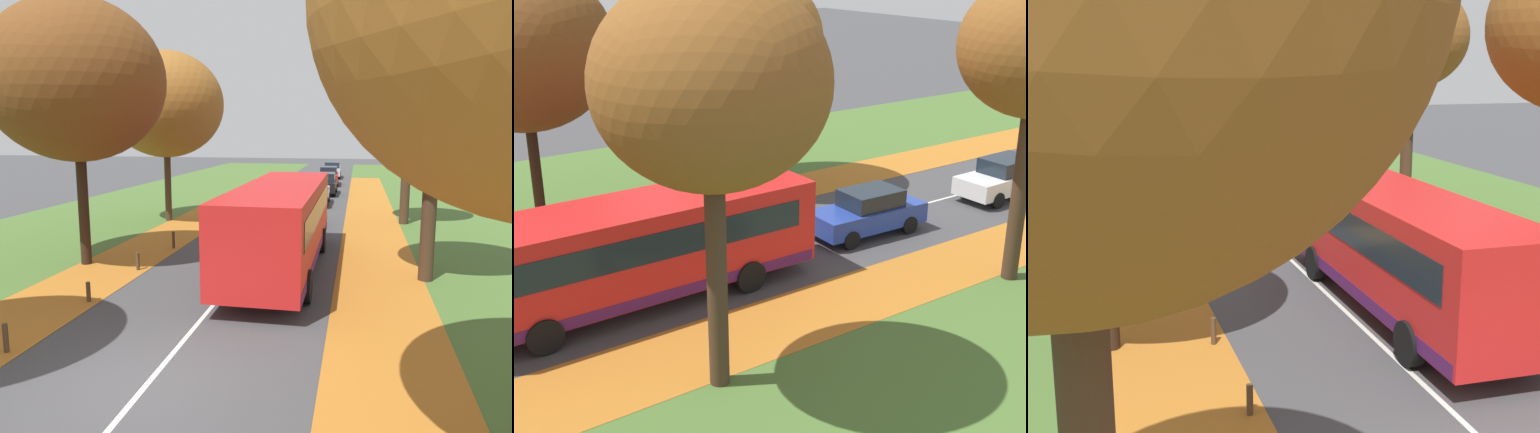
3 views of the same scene
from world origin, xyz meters
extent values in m
cube|color=#476B2D|center=(-9.20, 20.00, 0.00)|extent=(12.00, 90.00, 0.01)
cube|color=#B26B23|center=(-4.60, 14.00, 0.01)|extent=(2.80, 60.00, 0.00)
cube|color=#B26B23|center=(4.60, 14.00, 0.01)|extent=(2.80, 60.00, 0.00)
cube|color=silver|center=(0.00, 20.00, 0.00)|extent=(0.12, 80.00, 0.01)
cylinder|color=black|center=(-5.72, 7.73, 2.07)|extent=(0.37, 0.37, 4.14)
ellipsoid|color=brown|center=(-5.72, 7.73, 6.44)|extent=(6.11, 6.11, 5.50)
cylinder|color=#422D1E|center=(-6.09, 16.78, 1.92)|extent=(0.35, 0.35, 3.83)
ellipsoid|color=#935B23|center=(-6.09, 16.78, 6.10)|extent=(6.05, 6.05, 5.44)
cylinder|color=#422D1E|center=(6.04, 8.07, 2.57)|extent=(0.46, 0.46, 5.14)
ellipsoid|color=brown|center=(6.04, 8.07, 6.98)|extent=(4.90, 4.90, 4.41)
cylinder|color=#422D1E|center=(6.23, 18.29, 2.66)|extent=(0.48, 0.48, 5.32)
cylinder|color=#4C3823|center=(-3.54, 7.33, 0.31)|extent=(0.12, 0.12, 0.62)
cylinder|color=#4C3823|center=(-3.51, 10.65, 0.35)|extent=(0.12, 0.12, 0.69)
cube|color=red|center=(1.30, 8.37, 1.73)|extent=(2.51, 10.40, 2.50)
cube|color=#19232D|center=(1.30, 8.37, 2.13)|extent=(2.55, 9.15, 0.80)
cube|color=#4C1951|center=(1.30, 8.37, 0.66)|extent=(2.53, 10.19, 0.32)
cylinder|color=black|center=(2.49, 5.15, 0.48)|extent=(0.30, 0.96, 0.96)
cylinder|color=black|center=(0.11, 5.14, 0.48)|extent=(0.30, 0.96, 0.96)
cylinder|color=black|center=(2.48, 11.23, 0.48)|extent=(0.30, 0.96, 0.96)
cylinder|color=black|center=(0.11, 11.23, 0.48)|extent=(0.30, 0.96, 0.96)
cube|color=#233D9E|center=(1.04, 17.07, 0.67)|extent=(1.86, 4.26, 0.70)
cube|color=#19232D|center=(1.04, 17.22, 1.32)|extent=(1.52, 2.07, 0.60)
cylinder|color=black|center=(1.77, 15.74, 0.32)|extent=(0.24, 0.65, 0.64)
cylinder|color=black|center=(0.21, 15.80, 0.32)|extent=(0.24, 0.65, 0.64)
cylinder|color=black|center=(1.87, 18.34, 0.32)|extent=(0.24, 0.65, 0.64)
cylinder|color=black|center=(0.31, 18.40, 0.32)|extent=(0.24, 0.65, 0.64)
cube|color=silver|center=(1.14, 24.33, 0.67)|extent=(1.77, 4.23, 0.70)
cube|color=#19232D|center=(1.13, 24.48, 1.32)|extent=(1.48, 2.04, 0.60)
cylinder|color=black|center=(1.94, 23.04, 0.32)|extent=(0.23, 0.64, 0.64)
cylinder|color=black|center=(0.38, 23.01, 0.32)|extent=(0.23, 0.64, 0.64)
cylinder|color=black|center=(0.33, 25.62, 0.32)|extent=(0.23, 0.64, 0.64)
camera|label=1|loc=(3.79, -8.22, 4.75)|focal=35.00mm
camera|label=2|loc=(18.39, 0.98, 9.48)|focal=50.00mm
camera|label=3|loc=(-6.10, -7.26, 6.19)|focal=50.00mm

